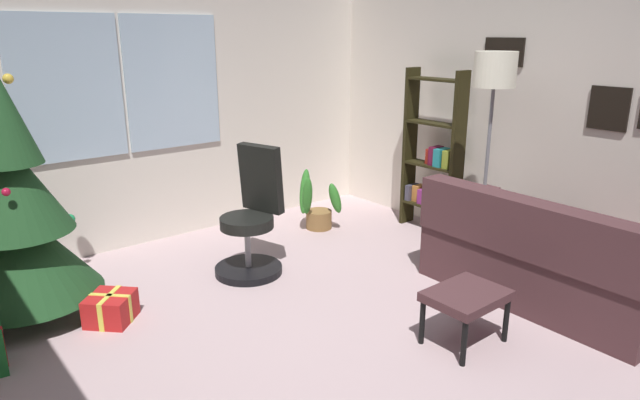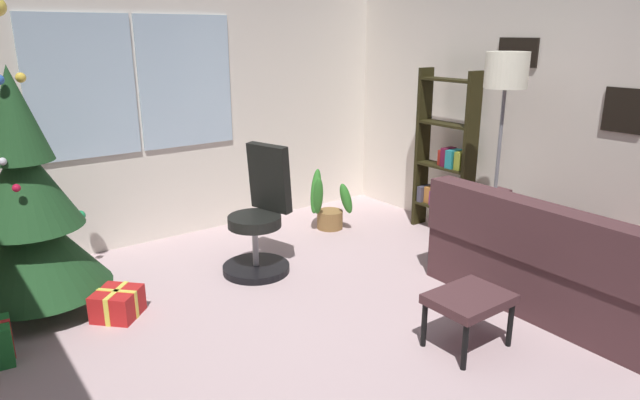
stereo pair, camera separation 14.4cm
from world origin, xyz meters
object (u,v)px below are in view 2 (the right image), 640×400
(holiday_tree, at_px, (29,213))
(footstool, at_px, (469,302))
(bookshelf, at_px, (446,162))
(office_chair, at_px, (260,224))
(couch, at_px, (578,265))
(floor_lamp, at_px, (505,88))
(gift_box_red, at_px, (118,304))
(potted_plant, at_px, (328,208))

(holiday_tree, bearing_deg, footstool, -46.27)
(bookshelf, bearing_deg, office_chair, 172.27)
(footstool, bearing_deg, couch, -3.89)
(office_chair, distance_m, bookshelf, 2.00)
(floor_lamp, bearing_deg, couch, -93.86)
(gift_box_red, height_order, bookshelf, bookshelf)
(gift_box_red, distance_m, office_chair, 1.28)
(holiday_tree, xyz_separation_m, potted_plant, (2.69, 0.11, -0.50))
(footstool, relative_size, holiday_tree, 0.23)
(couch, height_order, holiday_tree, holiday_tree)
(couch, bearing_deg, office_chair, 129.65)
(footstool, height_order, bookshelf, bookshelf)
(footstool, bearing_deg, bookshelf, 45.84)
(footstool, relative_size, gift_box_red, 1.22)
(couch, bearing_deg, gift_box_red, 147.38)
(holiday_tree, height_order, bookshelf, holiday_tree)
(office_chair, xyz_separation_m, floor_lamp, (1.63, -1.09, 1.10))
(bookshelf, distance_m, floor_lamp, 1.19)
(holiday_tree, relative_size, gift_box_red, 5.25)
(office_chair, relative_size, potted_plant, 1.65)
(floor_lamp, bearing_deg, office_chair, 146.14)
(potted_plant, bearing_deg, gift_box_red, -166.26)
(office_chair, relative_size, bookshelf, 0.66)
(office_chair, bearing_deg, bookshelf, -7.73)
(floor_lamp, bearing_deg, holiday_tree, 156.18)
(holiday_tree, distance_m, floor_lamp, 3.65)
(office_chair, bearing_deg, couch, -50.35)
(holiday_tree, xyz_separation_m, bookshelf, (3.59, -0.61, -0.01))
(bookshelf, bearing_deg, floor_lamp, -111.45)
(office_chair, height_order, potted_plant, office_chair)
(footstool, distance_m, floor_lamp, 1.84)
(office_chair, bearing_deg, floor_lamp, -33.86)
(bookshelf, bearing_deg, footstool, -134.16)
(gift_box_red, xyz_separation_m, potted_plant, (2.29, 0.56, 0.13))
(couch, xyz_separation_m, potted_plant, (-0.52, 2.36, -0.06))
(office_chair, bearing_deg, footstool, -76.39)
(gift_box_red, bearing_deg, office_chair, 4.72)
(floor_lamp, bearing_deg, potted_plant, 110.29)
(gift_box_red, bearing_deg, floor_lamp, -19.09)
(gift_box_red, relative_size, potted_plant, 0.63)
(gift_box_red, xyz_separation_m, office_chair, (1.24, 0.10, 0.31))
(floor_lamp, height_order, potted_plant, floor_lamp)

